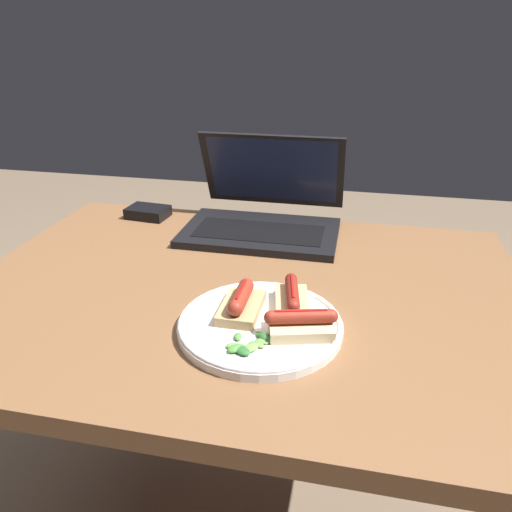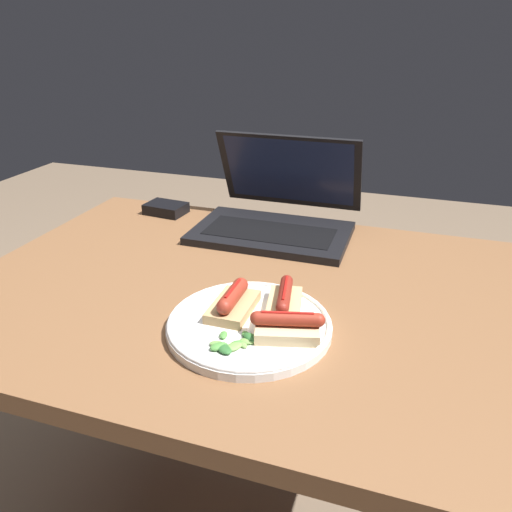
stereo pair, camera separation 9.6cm
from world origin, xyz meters
name	(u,v)px [view 1 (the left image)]	position (x,y,z in m)	size (l,w,h in m)	color
desk	(242,315)	(0.00, 0.00, 0.67)	(1.09, 0.80, 0.73)	brown
laptop	(264,214)	(-0.02, 0.30, 0.77)	(0.37, 0.32, 0.22)	black
plate	(260,324)	(0.07, -0.14, 0.74)	(0.28, 0.28, 0.02)	white
sausage_toast_left	(241,303)	(0.03, -0.12, 0.76)	(0.07, 0.11, 0.05)	tan
sausage_toast_middle	(301,324)	(0.14, -0.16, 0.76)	(0.12, 0.09, 0.04)	#D6B784
sausage_toast_right	(292,299)	(0.11, -0.08, 0.76)	(0.07, 0.12, 0.04)	tan
salad_pile	(249,344)	(0.06, -0.21, 0.75)	(0.07, 0.08, 0.01)	#4C8E3D
external_drive	(148,212)	(-0.33, 0.32, 0.75)	(0.11, 0.08, 0.03)	black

